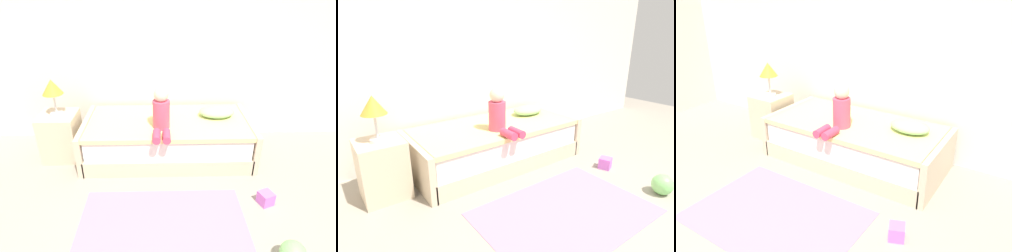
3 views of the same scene
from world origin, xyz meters
The scene contains 10 objects.
ground_plane centered at (0.00, 0.00, 0.00)m, with size 9.20×9.20×0.00m, color #9E9384.
wall_rear centered at (0.00, 2.60, 1.45)m, with size 7.20×0.10×2.90m, color silver.
bed centered at (-0.18, 2.00, 0.25)m, with size 2.11×1.00×0.50m.
nightstand centered at (-1.53, 1.99, 0.30)m, with size 0.44×0.44×0.60m, color beige.
table_lamp centered at (-1.53, 1.99, 0.94)m, with size 0.24×0.24×0.45m.
child_figure centered at (-0.26, 1.77, 0.70)m, with size 0.20×0.51×0.50m.
pillow centered at (0.45, 2.10, 0.56)m, with size 0.44×0.30×0.13m, color #99CC8C.
toy_ball centered at (0.79, 0.34, 0.11)m, with size 0.21×0.21×0.21m, color #7FD872.
area_rug centered at (-0.26, 0.70, 0.00)m, with size 1.60×1.10×0.01m, color pink.
toy_block centered at (0.81, 1.04, 0.07)m, with size 0.13×0.13×0.13m, color #CC66D8.
Camera 2 is at (-2.01, -0.77, 1.61)m, focal length 30.03 mm.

